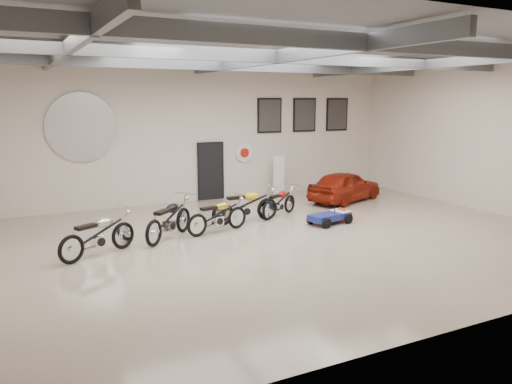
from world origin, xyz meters
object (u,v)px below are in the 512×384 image
banner_stand (279,174)px  motorcycle_yellow (245,205)px  motorcycle_black (169,218)px  motorcycle_gold (218,215)px  motorcycle_silver (98,234)px  vintage_car (345,186)px  motorcycle_red (279,202)px  go_kart (333,213)px

banner_stand → motorcycle_yellow: size_ratio=0.77×
banner_stand → motorcycle_black: 7.06m
motorcycle_gold → motorcycle_yellow: (1.19, 0.68, 0.05)m
motorcycle_black → motorcycle_gold: size_ratio=1.10×
motorcycle_yellow → motorcycle_silver: bearing=-164.1°
banner_stand → motorcycle_black: banner_stand is taller
banner_stand → vintage_car: bearing=-41.1°
motorcycle_silver → motorcycle_yellow: size_ratio=0.97×
motorcycle_gold → motorcycle_red: (2.54, 0.97, -0.04)m
motorcycle_yellow → banner_stand: bearing=47.0°
motorcycle_gold → motorcycle_yellow: 1.37m
go_kart → motorcycle_yellow: bearing=140.3°
motorcycle_silver → motorcycle_red: bearing=-11.5°
motorcycle_yellow → vintage_car: vintage_car is taller
motorcycle_silver → vintage_car: bearing=-11.1°
motorcycle_black → motorcycle_red: (3.96, 1.00, -0.08)m
motorcycle_black → motorcycle_gold: 1.42m
motorcycle_yellow → motorcycle_red: 1.38m
vintage_car → banner_stand: bearing=16.6°
motorcycle_red → go_kart: (1.00, -1.55, -0.18)m
go_kart → vintage_car: 3.50m
motorcycle_red → motorcycle_gold: bearing=172.5°
banner_stand → motorcycle_yellow: 4.64m
banner_stand → motorcycle_gold: size_ratio=0.84×
banner_stand → motorcycle_silver: size_ratio=0.79×
go_kart → vintage_car: vintage_car is taller
motorcycle_gold → vintage_car: 6.23m
banner_stand → motorcycle_yellow: (-3.10, -3.44, -0.27)m
banner_stand → motorcycle_yellow: banner_stand is taller
motorcycle_gold → banner_stand: bearing=30.0°
motorcycle_gold → go_kart: (3.54, -0.57, -0.21)m
motorcycle_black → motorcycle_red: size_ratio=1.18×
motorcycle_yellow → motorcycle_black: bearing=-165.9°
motorcycle_silver → go_kart: motorcycle_silver is taller
motorcycle_yellow → go_kart: 2.68m
motorcycle_red → vintage_car: bearing=-11.5°
motorcycle_silver → motorcycle_black: size_ratio=0.97×
motorcycle_red → go_kart: size_ratio=1.10×
motorcycle_gold → go_kart: bearing=-23.0°
banner_stand → motorcycle_red: bearing=-107.5°
banner_stand → go_kart: 4.78m
motorcycle_red → motorcycle_silver: bearing=167.4°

